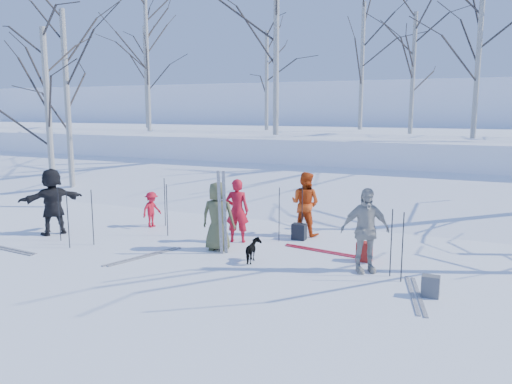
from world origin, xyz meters
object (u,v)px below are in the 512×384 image
at_px(skier_grey_west, 52,201).
at_px(backpack_grey, 430,286).
at_px(dog, 253,251).
at_px(backpack_red, 364,252).
at_px(skier_red_north, 237,211).
at_px(backpack_dark, 299,232).
at_px(skier_red_seated, 152,209).
at_px(skier_cream_east, 365,230).
at_px(skier_redor_behind, 305,204).
at_px(skier_olive_center, 218,216).

relative_size(skier_grey_west, backpack_grey, 4.55).
xyz_separation_m(dog, backpack_red, (2.14, 1.04, -0.04)).
distance_m(skier_red_north, dog, 1.78).
bearing_deg(backpack_dark, skier_grey_west, -160.84).
height_order(dog, backpack_red, dog).
xyz_separation_m(skier_red_seated, skier_cream_east, (6.16, -1.44, 0.36)).
relative_size(skier_redor_behind, backpack_red, 3.90).
bearing_deg(skier_olive_center, skier_cream_east, 167.54).
bearing_deg(backpack_red, skier_cream_east, -78.63).
distance_m(skier_red_north, skier_cream_east, 3.46).
relative_size(skier_olive_center, skier_grey_west, 0.92).
bearing_deg(skier_olive_center, skier_redor_behind, -131.82).
xyz_separation_m(skier_red_seated, backpack_grey, (7.50, -2.33, -0.30)).
height_order(skier_red_north, backpack_grey, skier_red_north).
xyz_separation_m(skier_red_north, skier_redor_behind, (1.29, 1.34, 0.04)).
height_order(skier_olive_center, skier_redor_behind, skier_redor_behind).
height_order(skier_red_north, skier_cream_east, skier_cream_east).
bearing_deg(backpack_red, backpack_grey, -46.84).
relative_size(skier_red_seated, skier_cream_east, 0.58).
height_order(skier_cream_east, backpack_dark, skier_cream_east).
bearing_deg(skier_olive_center, backpack_grey, 157.81).
height_order(skier_red_seated, backpack_red, skier_red_seated).
bearing_deg(dog, backpack_dark, -109.85).
height_order(skier_redor_behind, skier_red_seated, skier_redor_behind).
height_order(skier_olive_center, dog, skier_olive_center).
relative_size(dog, backpack_grey, 1.57).
bearing_deg(skier_olive_center, skier_red_north, -105.32).
height_order(backpack_red, backpack_grey, backpack_red).
xyz_separation_m(skier_red_north, backpack_red, (3.18, -0.31, -0.57)).
bearing_deg(skier_cream_east, backpack_grey, -65.51).
bearing_deg(skier_red_north, backpack_dark, -163.18).
height_order(skier_red_north, skier_redor_behind, skier_redor_behind).
bearing_deg(skier_redor_behind, skier_grey_west, 33.76).
bearing_deg(backpack_red, backpack_dark, 148.79).
bearing_deg(skier_red_seated, backpack_dark, -73.13).
relative_size(skier_red_seated, backpack_dark, 2.45).
bearing_deg(skier_red_north, skier_olive_center, 68.91).
bearing_deg(skier_red_seated, dog, -103.11).
bearing_deg(backpack_red, skier_red_seated, 172.90).
distance_m(skier_grey_west, dog, 5.76).
distance_m(skier_olive_center, backpack_red, 3.35).
relative_size(skier_redor_behind, backpack_grey, 4.31).
height_order(skier_red_north, dog, skier_red_north).
bearing_deg(skier_red_seated, backpack_grey, -95.65).
relative_size(skier_red_north, skier_redor_behind, 0.95).
height_order(skier_red_north, backpack_dark, skier_red_north).
bearing_deg(skier_cream_east, skier_grey_west, 149.96).
relative_size(skier_olive_center, dog, 2.67).
height_order(skier_red_seated, skier_cream_east, skier_cream_east).
bearing_deg(backpack_red, skier_olive_center, -171.06).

